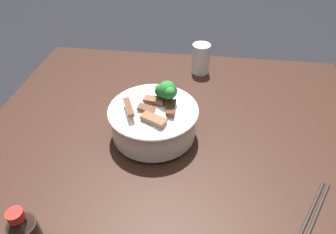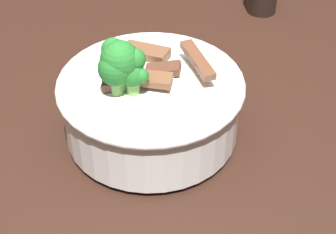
% 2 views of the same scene
% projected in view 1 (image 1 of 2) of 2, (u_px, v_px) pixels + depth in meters
% --- Properties ---
extents(dining_table, '(1.10, 1.01, 0.83)m').
position_uv_depth(dining_table, '(175.00, 168.00, 0.89)').
color(dining_table, black).
rests_on(dining_table, ground).
extents(rice_bowl, '(0.24, 0.24, 0.16)m').
position_uv_depth(rice_bowl, '(154.00, 117.00, 0.81)').
color(rice_bowl, white).
rests_on(rice_bowl, dining_table).
extents(drinking_glass, '(0.06, 0.06, 0.11)m').
position_uv_depth(drinking_glass, '(201.00, 61.00, 1.08)').
color(drinking_glass, white).
rests_on(drinking_glass, dining_table).
extents(chopsticks_pair, '(0.13, 0.21, 0.01)m').
position_uv_depth(chopsticks_pair, '(311.00, 219.00, 0.64)').
color(chopsticks_pair, '#28231E').
rests_on(chopsticks_pair, dining_table).
extents(soy_sauce_bottle, '(0.05, 0.05, 0.12)m').
position_uv_depth(soy_sauce_bottle, '(25.00, 233.00, 0.56)').
color(soy_sauce_bottle, black).
rests_on(soy_sauce_bottle, dining_table).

